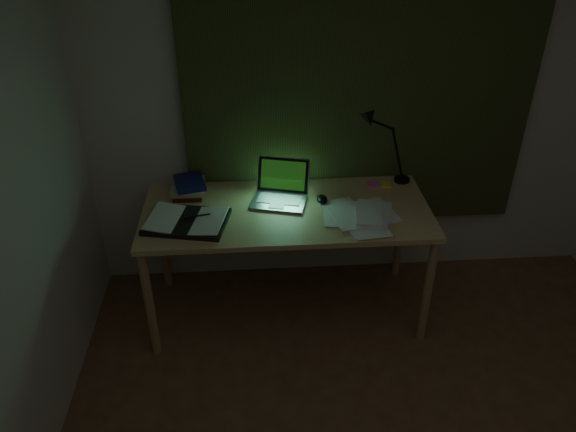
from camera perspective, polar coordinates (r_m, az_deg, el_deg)
name	(u,v)px	position (r m, az deg, el deg)	size (l,w,h in m)	color
wall_back	(358,108)	(3.65, 7.10, 10.88)	(3.50, 0.00, 2.50)	silver
curtain	(361,79)	(3.55, 7.43, 13.66)	(2.20, 0.06, 2.00)	#2E351A
desk	(287,262)	(3.61, -0.14, -4.71)	(1.74, 0.76, 0.79)	tan
laptop	(279,186)	(3.39, -0.97, 3.02)	(0.33, 0.37, 0.23)	#AFB0B4
open_textbook	(187,221)	(3.29, -10.24, -0.48)	(0.46, 0.33, 0.04)	white
book_stack	(189,187)	(3.59, -10.07, 2.96)	(0.20, 0.24, 0.09)	white
loose_papers	(359,215)	(3.33, 7.25, 0.07)	(0.34, 0.36, 0.02)	silver
mouse	(322,199)	(3.46, 3.50, 1.71)	(0.06, 0.10, 0.04)	black
sticky_yellow	(386,185)	(3.69, 9.89, 3.17)	(0.07, 0.07, 0.02)	yellow
sticky_pink	(374,185)	(3.68, 8.74, 3.16)	(0.08, 0.08, 0.02)	#FB61BA
desk_lamp	(406,143)	(3.65, 11.94, 7.28)	(0.37, 0.28, 0.55)	black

